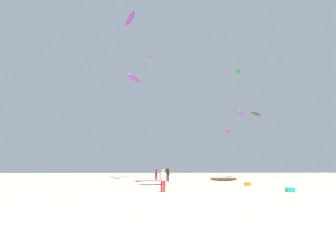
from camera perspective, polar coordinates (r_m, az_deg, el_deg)
ground_plane at (r=14.22m, az=3.83°, el=-16.07°), size 120.00×120.00×0.00m
person_foreground at (r=18.97m, az=-1.11°, el=-11.45°), size 0.53×0.36×1.60m
person_midground at (r=29.93m, az=-0.07°, el=-10.33°), size 0.52×0.40×1.77m
person_left at (r=36.58m, az=-2.62°, el=-10.17°), size 0.47×0.37×1.63m
kite_grounded_near at (r=34.45m, az=12.11°, el=-11.32°), size 3.56×1.17×0.44m
kite_grounded_mid at (r=26.34m, az=-3.51°, el=-12.29°), size 3.79×1.95×0.46m
cooler_box at (r=26.05m, az=17.06°, el=-12.08°), size 0.56×0.36×0.32m
gear_bag at (r=20.72m, az=25.21°, el=-12.55°), size 0.56×0.36×0.32m
kite_aloft_0 at (r=44.51m, az=-8.33°, el=22.22°), size 2.62×4.48×1.08m
kite_aloft_1 at (r=46.12m, az=15.68°, el=2.66°), size 3.17×4.24×0.90m
kite_aloft_2 at (r=55.50m, az=12.90°, el=-1.18°), size 0.94×2.83×0.45m
kite_aloft_4 at (r=44.17m, az=-7.43°, el=10.33°), size 2.56×4.18×0.52m
kite_aloft_5 at (r=56.01m, az=-3.70°, el=14.82°), size 2.38×1.93×0.44m
kite_aloft_6 at (r=49.82m, az=18.76°, el=2.52°), size 3.32×3.70×0.52m
kite_aloft_7 at (r=48.52m, az=15.27°, el=11.39°), size 1.16×2.66×0.61m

